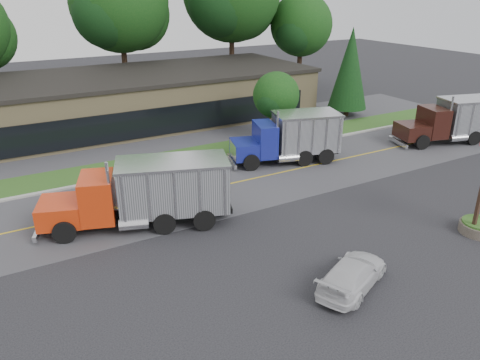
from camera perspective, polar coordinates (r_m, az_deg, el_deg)
The scene contains 15 objects.
ground at distance 20.82m, azimuth 4.16°, elevation -10.42°, with size 140.00×140.00×0.00m, color #35353B.
road at distance 27.81m, azimuth -6.12°, elevation -1.56°, with size 60.00×8.00×0.02m, color #545459.
center_line at distance 27.81m, azimuth -6.12°, elevation -1.56°, with size 60.00×0.12×0.01m, color gold.
curb at distance 31.42m, azimuth -9.23°, elevation 1.18°, with size 60.00×0.30×0.12m, color #9E9E99.
grass_verge at distance 33.02m, azimuth -10.36°, elevation 2.16°, with size 60.00×3.40×0.03m, color #315A1F.
far_parking at distance 37.54m, azimuth -12.98°, elevation 4.46°, with size 60.00×7.00×0.02m, color #545459.
strip_mall at distance 43.13m, azimuth -13.09°, elevation 9.54°, with size 32.00×12.00×4.00m, color tan.
tree_far_c at distance 50.55m, azimuth -14.32°, elevation 19.73°, with size 10.28×9.68×14.66m.
tree_far_e at distance 56.97m, azimuth 7.50°, elevation 17.92°, with size 7.53×7.09×10.74m.
evergreen_right at distance 44.62m, azimuth 13.26°, elevation 13.11°, with size 3.54×3.54×8.04m.
tree_verge at distance 36.43m, azimuth 4.46°, elevation 10.01°, with size 3.78×3.56×5.39m.
dump_truck_red at distance 23.79m, azimuth -11.18°, elevation -1.42°, with size 9.60×5.32×3.36m.
dump_truck_blue at distance 32.32m, azimuth 6.32°, elevation 5.33°, with size 7.76×4.52×3.36m.
dump_truck_maroon at distance 40.20m, azimuth 25.14°, elevation 6.77°, with size 9.14×4.80×3.36m.
rally_car at distance 19.70m, azimuth 13.55°, elevation -11.07°, with size 1.70×4.19×1.21m, color silver.
Camera 1 is at (-9.90, -14.39, 11.32)m, focal length 35.00 mm.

